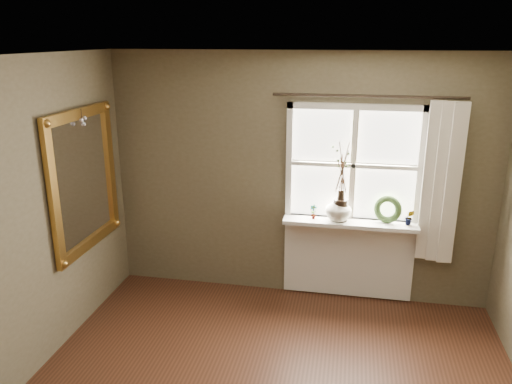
{
  "coord_description": "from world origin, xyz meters",
  "views": [
    {
      "loc": [
        0.51,
        -2.75,
        2.73
      ],
      "look_at": [
        -0.32,
        1.55,
        1.35
      ],
      "focal_mm": 35.0,
      "sensor_mm": 36.0,
      "label": 1
    }
  ],
  "objects_px": {
    "dark_jug": "(340,210)",
    "gilt_mirror": "(84,180)",
    "wreath": "(387,212)",
    "cream_vase": "(338,208)"
  },
  "relations": [
    {
      "from": "wreath",
      "to": "gilt_mirror",
      "type": "height_order",
      "value": "gilt_mirror"
    },
    {
      "from": "wreath",
      "to": "dark_jug",
      "type": "bearing_deg",
      "value": -159.25
    },
    {
      "from": "dark_jug",
      "to": "gilt_mirror",
      "type": "height_order",
      "value": "gilt_mirror"
    },
    {
      "from": "gilt_mirror",
      "to": "wreath",
      "type": "bearing_deg",
      "value": 14.46
    },
    {
      "from": "dark_jug",
      "to": "cream_vase",
      "type": "relative_size",
      "value": 0.83
    },
    {
      "from": "wreath",
      "to": "gilt_mirror",
      "type": "relative_size",
      "value": 0.21
    },
    {
      "from": "cream_vase",
      "to": "wreath",
      "type": "bearing_deg",
      "value": 4.68
    },
    {
      "from": "dark_jug",
      "to": "gilt_mirror",
      "type": "distance_m",
      "value": 2.54
    },
    {
      "from": "dark_jug",
      "to": "cream_vase",
      "type": "bearing_deg",
      "value": 180.0
    },
    {
      "from": "gilt_mirror",
      "to": "cream_vase",
      "type": "bearing_deg",
      "value": 16.38
    }
  ]
}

